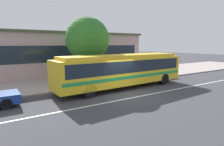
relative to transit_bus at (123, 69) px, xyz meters
The scene contains 9 objects.
ground_plane 2.81m from the transit_bus, 119.13° to the right, with size 120.00×120.00×0.00m, color #3B3A40.
sidewalk_slab 5.69m from the transit_bus, 101.80° to the left, with size 60.00×8.00×0.12m, color #A49490.
lane_stripe_center 3.43m from the transit_bus, 111.72° to the right, with size 56.00×0.16×0.01m, color silver.
transit_bus is the anchor object (origin of this frame).
pedestrian_waiting_near_sign 3.88m from the transit_bus, 125.25° to the left, with size 0.35×0.35×1.66m.
pedestrian_walking_along_curb 3.03m from the transit_bus, 51.18° to the left, with size 0.39×0.39×1.65m.
pedestrian_standing_by_tree 2.07m from the transit_bus, 62.74° to the left, with size 0.40×0.40×1.63m.
street_tree_near_stop 4.76m from the transit_bus, 109.71° to the left, with size 4.13×4.13×6.05m.
station_building 11.17m from the transit_bus, 97.96° to the left, with size 19.30×7.95×5.03m.
Camera 1 is at (-8.15, -10.73, 3.67)m, focal length 30.51 mm.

